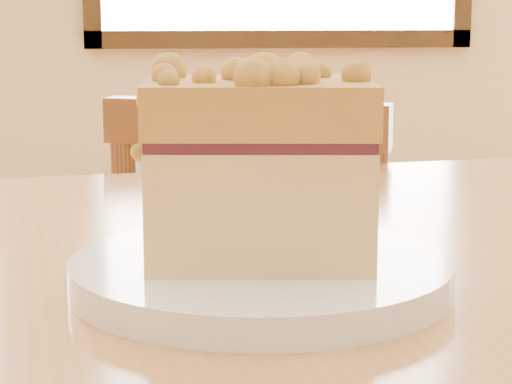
% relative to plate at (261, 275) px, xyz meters
% --- Properties ---
extents(plate, '(0.24, 0.24, 0.02)m').
position_rel_plate_xyz_m(plate, '(0.00, 0.00, 0.00)').
color(plate, white).
rests_on(plate, cafe_table_main).
extents(cake_slice, '(0.15, 0.11, 0.13)m').
position_rel_plate_xyz_m(cake_slice, '(-0.00, 0.00, 0.07)').
color(cake_slice, '#E4D181').
rests_on(cake_slice, plate).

